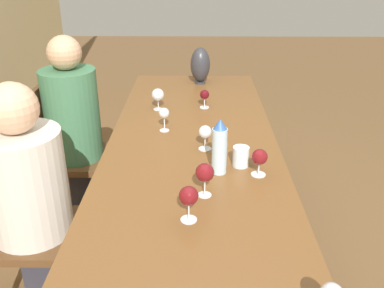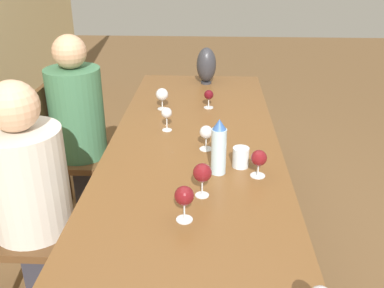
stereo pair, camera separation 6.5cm
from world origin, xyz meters
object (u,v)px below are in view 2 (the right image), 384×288
Objects in this scene: wine_glass_0 at (209,95)px; wine_glass_6 at (259,159)px; wine_glass_3 at (206,133)px; wine_glass_1 at (202,173)px; water_tumbler at (241,157)px; chair_far at (71,149)px; wine_glass_7 at (162,95)px; wine_glass_2 at (184,196)px; vase at (206,65)px; person_near at (33,196)px; wine_glass_4 at (167,114)px; person_far at (80,126)px; chair_near at (20,221)px; water_bottle at (219,147)px.

wine_glass_0 is 0.93m from wine_glass_6.
wine_glass_1 is at bearing 178.93° from wine_glass_3.
water_tumbler is 1.30m from chair_far.
wine_glass_1 is at bearing -164.73° from wine_glass_7.
wine_glass_3 reaches higher than wine_glass_0.
wine_glass_0 reaches higher than water_tumbler.
wine_glass_6 is (0.36, -0.32, -0.02)m from wine_glass_2.
wine_glass_7 is at bearing 154.67° from vase.
wine_glass_2 is at bearing 160.57° from wine_glass_1.
wine_glass_3 is at bearing -6.49° from wine_glass_2.
wine_glass_3 is at bearing 179.46° from wine_glass_0.
person_near reaches higher than wine_glass_3.
person_near is (-0.94, 0.82, -0.20)m from wine_glass_0.
person_far is at bearing 67.02° from wine_glass_4.
wine_glass_2 is 1.14× the size of wine_glass_6.
wine_glass_6 is at bearing -125.75° from person_far.
person_near reaches higher than chair_near.
water_tumbler is at bearing -122.18° from chair_far.
chair_near is at bearing 173.99° from person_far.
water_tumbler is at bearing -33.05° from wine_glass_1.
person_near is (0.32, 0.74, -0.22)m from wine_glass_2.
wine_glass_0 is 0.13× the size of chair_far.
person_far is at bearing 99.48° from wine_glass_0.
wine_glass_0 is at bearing -0.54° from wine_glass_3.
water_bottle is 0.98× the size of vase.
wine_glass_1 is 1.09× the size of wine_glass_4.
wine_glass_0 is at bearing 3.60° from water_bottle.
person_far reaches higher than wine_glass_7.
wine_glass_7 is (0.59, 0.29, 0.00)m from wine_glass_3.
person_near reaches higher than water_tumbler.
wine_glass_6 is at bearing -87.77° from chair_near.
wine_glass_4 is 0.84m from person_near.
chair_far is at bearing 127.57° from vase.
chair_far is (0.81, 0.00, 0.00)m from chair_near.
vase is (1.35, 0.19, 0.09)m from water_tumbler.
person_far is (0.94, 0.81, -0.20)m from wine_glass_1.
wine_glass_6 is 0.11× the size of person_near.
water_tumbler is at bearing -172.07° from vase.
wine_glass_6 is 0.14× the size of chair_far.
wine_glass_2 is (-1.80, 0.05, -0.04)m from vase.
wine_glass_0 is at bearing -0.76° from wine_glass_1.
wine_glass_0 is at bearing -81.39° from chair_far.
wine_glass_7 is at bearing 15.27° from wine_glass_1.
water_bottle reaches higher than chair_near.
chair_near is at bearing 149.33° from vase.
person_far reaches higher than wine_glass_1.
wine_glass_0 is 0.30m from wine_glass_7.
water_tumbler is 0.90m from wine_glass_7.
wine_glass_7 is (1.22, 0.22, -0.01)m from wine_glass_2.
water_tumbler is 0.76× the size of wine_glass_6.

